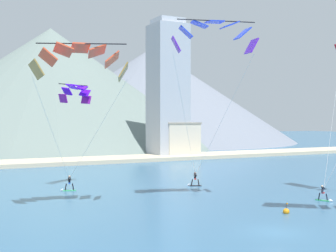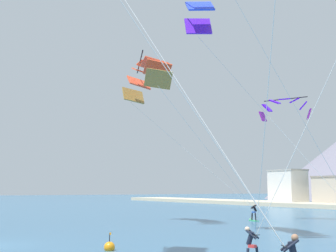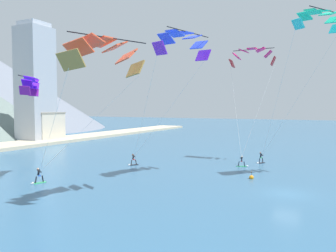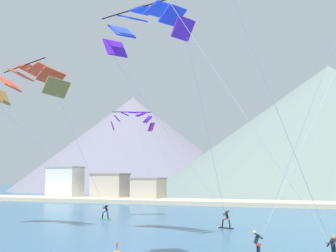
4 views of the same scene
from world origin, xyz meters
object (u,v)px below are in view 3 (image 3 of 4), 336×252
at_px(parafoil_kite_mid_center, 183,42).
at_px(race_marker_buoy, 251,177).
at_px(parafoil_kite_distant_high_outer, 31,84).
at_px(kitesurfer_near_lead, 37,179).
at_px(kitesurfer_near_trail, 260,160).
at_px(kitesurfer_far_left, 243,164).
at_px(parafoil_kite_far_left, 252,55).
at_px(kitesurfer_mid_center, 132,162).
at_px(parafoil_kite_near_lead, 104,52).
at_px(parafoil_kite_near_trail, 319,19).

relative_size(parafoil_kite_mid_center, race_marker_buoy, 16.02).
height_order(parafoil_kite_mid_center, parafoil_kite_distant_high_outer, parafoil_kite_mid_center).
relative_size(kitesurfer_near_lead, kitesurfer_near_trail, 1.00).
height_order(kitesurfer_near_trail, kitesurfer_far_left, kitesurfer_near_trail).
height_order(parafoil_kite_far_left, parafoil_kite_distant_high_outer, parafoil_kite_far_left).
relative_size(kitesurfer_mid_center, parafoil_kite_near_lead, 0.13).
bearing_deg(kitesurfer_near_trail, kitesurfer_mid_center, 121.76).
height_order(kitesurfer_near_lead, parafoil_kite_far_left, parafoil_kite_far_left).
bearing_deg(parafoil_kite_distant_high_outer, kitesurfer_near_trail, -44.68).
xyz_separation_m(parafoil_kite_near_lead, parafoil_kite_far_left, (28.47, -6.86, 3.24)).
bearing_deg(kitesurfer_far_left, kitesurfer_near_lead, 138.98).
xyz_separation_m(kitesurfer_far_left, parafoil_kite_mid_center, (-9.57, 5.15, 16.00)).
bearing_deg(parafoil_kite_distant_high_outer, kitesurfer_near_lead, -122.61).
relative_size(kitesurfer_near_lead, kitesurfer_mid_center, 1.02).
distance_m(kitesurfer_mid_center, parafoil_kite_near_trail, 30.73).
height_order(kitesurfer_near_lead, parafoil_kite_near_lead, parafoil_kite_near_lead).
xyz_separation_m(kitesurfer_near_trail, kitesurfer_far_left, (-3.89, 1.61, -0.09)).
bearing_deg(kitesurfer_mid_center, parafoil_kite_near_lead, -154.75).
distance_m(kitesurfer_near_trail, parafoil_kite_mid_center, 21.91).
relative_size(kitesurfer_near_trail, race_marker_buoy, 1.74).
distance_m(kitesurfer_mid_center, race_marker_buoy, 17.67).
bearing_deg(kitesurfer_near_lead, parafoil_kite_far_left, -33.43).
distance_m(kitesurfer_near_lead, parafoil_kite_far_left, 35.90).
distance_m(kitesurfer_mid_center, parafoil_kite_near_lead, 22.03).
distance_m(kitesurfer_near_trail, parafoil_kite_near_lead, 30.57).
distance_m(kitesurfer_near_lead, parafoil_kite_distant_high_outer, 11.29).
relative_size(kitesurfer_mid_center, parafoil_kite_near_trail, 0.09).
bearing_deg(parafoil_kite_far_left, kitesurfer_near_lead, 146.57).
bearing_deg(race_marker_buoy, parafoil_kite_near_lead, 146.12).
height_order(parafoil_kite_mid_center, parafoil_kite_far_left, parafoil_kite_far_left).
bearing_deg(kitesurfer_far_left, parafoil_kite_distant_high_outer, 132.07).
height_order(kitesurfer_near_trail, race_marker_buoy, kitesurfer_near_trail).
xyz_separation_m(kitesurfer_mid_center, parafoil_kite_distant_high_outer, (-12.58, 6.08, 10.78)).
height_order(kitesurfer_mid_center, parafoil_kite_far_left, parafoil_kite_far_left).
xyz_separation_m(parafoil_kite_near_lead, parafoil_kite_distant_high_outer, (3.55, 13.69, -2.15)).
bearing_deg(parafoil_kite_mid_center, parafoil_kite_near_lead, 171.01).
bearing_deg(parafoil_kite_distant_high_outer, parafoil_kite_near_trail, -62.85).
bearing_deg(kitesurfer_near_lead, race_marker_buoy, -57.60).
bearing_deg(kitesurfer_mid_center, kitesurfer_near_lead, 167.48).
bearing_deg(parafoil_kite_near_trail, parafoil_kite_mid_center, 113.30).
xyz_separation_m(kitesurfer_near_lead, race_marker_buoy, (13.22, -20.83, -0.38)).
distance_m(kitesurfer_near_lead, kitesurfer_mid_center, 14.78).
distance_m(kitesurfer_near_lead, kitesurfer_near_trail, 31.43).
relative_size(parafoil_kite_near_trail, race_marker_buoy, 18.37).
relative_size(parafoil_kite_near_trail, parafoil_kite_distant_high_outer, 4.04).
distance_m(kitesurfer_mid_center, parafoil_kite_distant_high_outer, 17.65).
xyz_separation_m(parafoil_kite_far_left, parafoil_kite_distant_high_outer, (-24.92, 20.55, -5.39)).
bearing_deg(parafoil_kite_mid_center, parafoil_kite_far_left, -17.15).
xyz_separation_m(kitesurfer_near_trail, parafoil_kite_far_left, (2.19, 1.93, 16.15)).
bearing_deg(parafoil_kite_far_left, parafoil_kite_distant_high_outer, 140.49).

